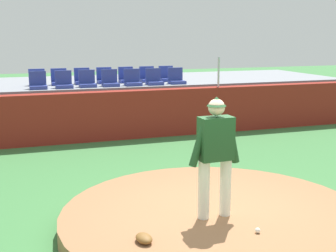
# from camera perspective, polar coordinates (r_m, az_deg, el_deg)

# --- Properties ---
(ground_plane) EXTENTS (60.00, 60.00, 0.00)m
(ground_plane) POSITION_cam_1_polar(r_m,az_deg,el_deg) (7.20, 5.89, -12.41)
(ground_plane) COLOR #3B753C
(pitchers_mound) EXTENTS (4.72, 4.72, 0.25)m
(pitchers_mound) POSITION_cam_1_polar(r_m,az_deg,el_deg) (7.15, 5.91, -11.48)
(pitchers_mound) COLOR #986844
(pitchers_mound) RESTS_ON ground_plane
(pitcher) EXTENTS (0.81, 0.29, 1.79)m
(pitcher) POSITION_cam_1_polar(r_m,az_deg,el_deg) (6.58, 5.97, -2.82)
(pitcher) COLOR silver
(pitcher) RESTS_ON pitchers_mound
(baseball) EXTENTS (0.07, 0.07, 0.07)m
(baseball) POSITION_cam_1_polar(r_m,az_deg,el_deg) (6.45, 11.15, -12.70)
(baseball) COLOR white
(baseball) RESTS_ON pitchers_mound
(fielding_glove) EXTENTS (0.24, 0.33, 0.11)m
(fielding_glove) POSITION_cam_1_polar(r_m,az_deg,el_deg) (6.08, -3.03, -13.85)
(fielding_glove) COLOR brown
(fielding_glove) RESTS_ON pitchers_mound
(brick_barrier) EXTENTS (16.86, 0.40, 1.36)m
(brick_barrier) POSITION_cam_1_polar(r_m,az_deg,el_deg) (12.83, -6.00, 1.38)
(brick_barrier) COLOR maroon
(brick_barrier) RESTS_ON ground_plane
(fence_post_right) EXTENTS (0.06, 0.06, 0.88)m
(fence_post_right) POSITION_cam_1_polar(r_m,az_deg,el_deg) (13.66, 6.35, 6.72)
(fence_post_right) COLOR silver
(fence_post_right) RESTS_ON brick_barrier
(bleacher_platform) EXTENTS (16.66, 4.49, 1.36)m
(bleacher_platform) POSITION_cam_1_polar(r_m,az_deg,el_deg) (15.69, -8.44, 3.16)
(bleacher_platform) COLOR gray
(bleacher_platform) RESTS_ON ground_plane
(stadium_chair_0) EXTENTS (0.48, 0.44, 0.50)m
(stadium_chair_0) POSITION_cam_1_polar(r_m,az_deg,el_deg) (13.63, -15.96, 5.15)
(stadium_chair_0) COLOR #2D3D92
(stadium_chair_0) RESTS_ON bleacher_platform
(stadium_chair_1) EXTENTS (0.48, 0.44, 0.50)m
(stadium_chair_1) POSITION_cam_1_polar(r_m,az_deg,el_deg) (13.69, -12.91, 5.33)
(stadium_chair_1) COLOR #2D3D92
(stadium_chair_1) RESTS_ON bleacher_platform
(stadium_chair_2) EXTENTS (0.48, 0.44, 0.50)m
(stadium_chair_2) POSITION_cam_1_polar(r_m,az_deg,el_deg) (13.81, -10.06, 5.49)
(stadium_chair_2) COLOR #2D3D92
(stadium_chair_2) RESTS_ON bleacher_platform
(stadium_chair_3) EXTENTS (0.48, 0.44, 0.50)m
(stadium_chair_3) POSITION_cam_1_polar(r_m,az_deg,el_deg) (13.92, -7.26, 5.62)
(stadium_chair_3) COLOR #2D3D92
(stadium_chair_3) RESTS_ON bleacher_platform
(stadium_chair_4) EXTENTS (0.48, 0.44, 0.50)m
(stadium_chair_4) POSITION_cam_1_polar(r_m,az_deg,el_deg) (14.05, -4.47, 5.73)
(stadium_chair_4) COLOR #2D3D92
(stadium_chair_4) RESTS_ON bleacher_platform
(stadium_chair_5) EXTENTS (0.48, 0.44, 0.50)m
(stadium_chair_5) POSITION_cam_1_polar(r_m,az_deg,el_deg) (14.23, -1.76, 5.83)
(stadium_chair_5) COLOR #2D3D92
(stadium_chair_5) RESTS_ON bleacher_platform
(stadium_chair_6) EXTENTS (0.48, 0.44, 0.50)m
(stadium_chair_6) POSITION_cam_1_polar(r_m,az_deg,el_deg) (14.51, 1.04, 5.94)
(stadium_chair_6) COLOR #2D3D92
(stadium_chair_6) RESTS_ON bleacher_platform
(stadium_chair_7) EXTENTS (0.48, 0.44, 0.50)m
(stadium_chair_7) POSITION_cam_1_polar(r_m,az_deg,el_deg) (14.54, -16.06, 5.51)
(stadium_chair_7) COLOR #2D3D92
(stadium_chair_7) RESTS_ON bleacher_platform
(stadium_chair_8) EXTENTS (0.48, 0.44, 0.50)m
(stadium_chair_8) POSITION_cam_1_polar(r_m,az_deg,el_deg) (14.57, -13.45, 5.66)
(stadium_chair_8) COLOR #2D3D92
(stadium_chair_8) RESTS_ON bleacher_platform
(stadium_chair_9) EXTENTS (0.48, 0.44, 0.50)m
(stadium_chair_9) POSITION_cam_1_polar(r_m,az_deg,el_deg) (14.67, -10.66, 5.81)
(stadium_chair_9) COLOR #2D3D92
(stadium_chair_9) RESTS_ON bleacher_platform
(stadium_chair_10) EXTENTS (0.48, 0.44, 0.50)m
(stadium_chair_10) POSITION_cam_1_polar(r_m,az_deg,el_deg) (14.80, -7.93, 5.94)
(stadium_chair_10) COLOR #2D3D92
(stadium_chair_10) RESTS_ON bleacher_platform
(stadium_chair_11) EXTENTS (0.48, 0.44, 0.50)m
(stadium_chair_11) POSITION_cam_1_polar(r_m,az_deg,el_deg) (14.96, -5.23, 6.06)
(stadium_chair_11) COLOR #2D3D92
(stadium_chair_11) RESTS_ON bleacher_platform
(stadium_chair_12) EXTENTS (0.48, 0.44, 0.50)m
(stadium_chair_12) POSITION_cam_1_polar(r_m,az_deg,el_deg) (15.11, -2.59, 6.15)
(stadium_chair_12) COLOR #2D3D92
(stadium_chair_12) RESTS_ON bleacher_platform
(stadium_chair_13) EXTENTS (0.48, 0.44, 0.50)m
(stadium_chair_13) POSITION_cam_1_polar(r_m,az_deg,el_deg) (15.33, -0.16, 6.24)
(stadium_chair_13) COLOR #2D3D92
(stadium_chair_13) RESTS_ON bleacher_platform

